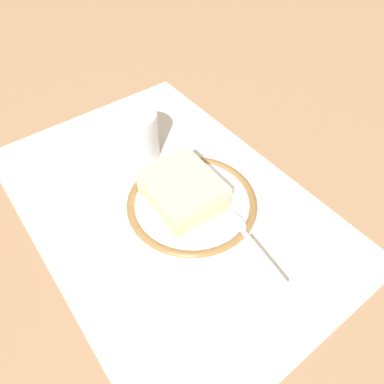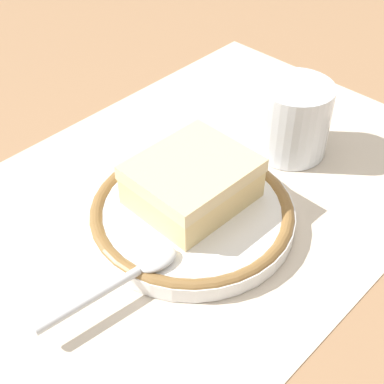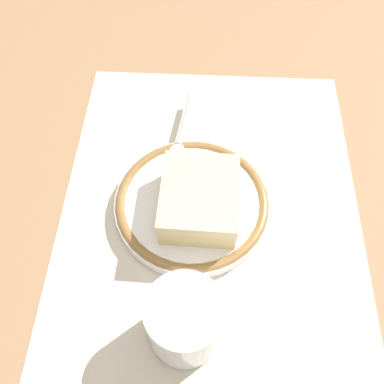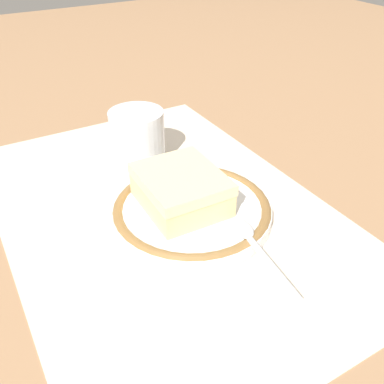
{
  "view_description": "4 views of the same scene",
  "coord_description": "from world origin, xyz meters",
  "px_view_note": "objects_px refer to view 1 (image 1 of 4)",
  "views": [
    {
      "loc": [
        0.28,
        -0.17,
        0.4
      ],
      "look_at": [
        0.03,
        0.02,
        0.04
      ],
      "focal_mm": 33.71,
      "sensor_mm": 36.0,
      "label": 1
    },
    {
      "loc": [
        0.29,
        0.27,
        0.36
      ],
      "look_at": [
        0.03,
        0.02,
        0.04
      ],
      "focal_mm": 52.34,
      "sensor_mm": 36.0,
      "label": 2
    },
    {
      "loc": [
        -0.23,
        0.01,
        0.44
      ],
      "look_at": [
        0.03,
        0.02,
        0.04
      ],
      "focal_mm": 40.05,
      "sensor_mm": 36.0,
      "label": 3
    },
    {
      "loc": [
        0.37,
        -0.18,
        0.31
      ],
      "look_at": [
        0.03,
        0.02,
        0.04
      ],
      "focal_mm": 39.97,
      "sensor_mm": 36.0,
      "label": 4
    }
  ],
  "objects_px": {
    "cup": "(135,137)",
    "plate": "(192,204)",
    "spoon": "(247,236)",
    "napkin": "(70,159)",
    "cake_slice": "(182,190)"
  },
  "relations": [
    {
      "from": "plate",
      "to": "spoon",
      "type": "height_order",
      "value": "spoon"
    },
    {
      "from": "plate",
      "to": "cup",
      "type": "xyz_separation_m",
      "value": [
        -0.15,
        -0.0,
        0.02
      ]
    },
    {
      "from": "plate",
      "to": "cake_slice",
      "type": "height_order",
      "value": "cake_slice"
    },
    {
      "from": "plate",
      "to": "spoon",
      "type": "relative_size",
      "value": 1.45
    },
    {
      "from": "cake_slice",
      "to": "spoon",
      "type": "height_order",
      "value": "cake_slice"
    },
    {
      "from": "spoon",
      "to": "napkin",
      "type": "xyz_separation_m",
      "value": [
        -0.29,
        -0.12,
        -0.02
      ]
    },
    {
      "from": "plate",
      "to": "cake_slice",
      "type": "relative_size",
      "value": 1.77
    },
    {
      "from": "napkin",
      "to": "cake_slice",
      "type": "bearing_deg",
      "value": 24.88
    },
    {
      "from": "cake_slice",
      "to": "napkin",
      "type": "distance_m",
      "value": 0.21
    },
    {
      "from": "spoon",
      "to": "cup",
      "type": "bearing_deg",
      "value": -175.17
    },
    {
      "from": "plate",
      "to": "cake_slice",
      "type": "xyz_separation_m",
      "value": [
        -0.01,
        -0.01,
        0.03
      ]
    },
    {
      "from": "cake_slice",
      "to": "spoon",
      "type": "distance_m",
      "value": 0.1
    },
    {
      "from": "cup",
      "to": "plate",
      "type": "bearing_deg",
      "value": 0.1
    },
    {
      "from": "cake_slice",
      "to": "cup",
      "type": "relative_size",
      "value": 1.37
    },
    {
      "from": "napkin",
      "to": "cup",
      "type": "bearing_deg",
      "value": 62.58
    }
  ]
}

